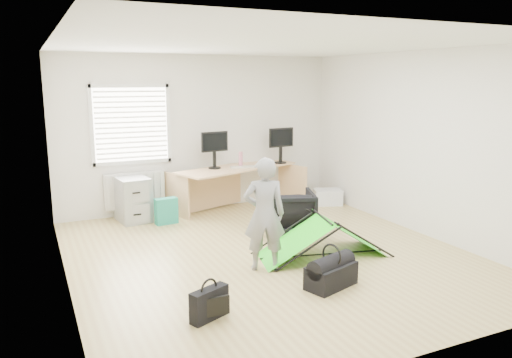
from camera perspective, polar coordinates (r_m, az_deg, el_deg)
name	(u,v)px	position (r m, az deg, el deg)	size (l,w,h in m)	color
ground	(269,254)	(6.69, 1.46, -8.62)	(5.50, 5.50, 0.00)	tan
back_wall	(200,133)	(8.89, -6.43, 5.23)	(5.00, 0.02, 2.70)	silver
window	(131,125)	(8.53, -14.08, 6.06)	(1.20, 0.06, 1.20)	silver
radiator	(135,190)	(8.65, -13.68, -1.23)	(1.00, 0.12, 0.60)	silver
desk	(237,188)	(8.85, -2.14, -1.07)	(2.26, 0.72, 0.77)	tan
filing_cabinet	(133,199)	(8.38, -13.91, -2.25)	(0.47, 0.62, 0.72)	#9D9FA2
monitor_left	(214,155)	(8.61, -4.78, 2.74)	(0.49, 0.11, 0.47)	black
monitor_right	(281,150)	(9.14, 2.83, 3.29)	(0.50, 0.11, 0.48)	black
keyboard	(244,167)	(8.71, -1.37, 1.39)	(0.47, 0.16, 0.02)	beige
thermos	(241,159)	(8.84, -1.76, 2.30)	(0.07, 0.07, 0.26)	#CB7289
office_chair	(289,213)	(7.44, 3.80, -3.87)	(0.72, 0.74, 0.67)	black
person	(264,214)	(6.00, 0.96, -4.04)	(0.51, 0.33, 1.39)	gray
kite	(322,237)	(6.63, 7.59, -6.53)	(1.68, 0.74, 0.52)	#1ED914
storage_crate	(328,197)	(9.35, 8.20, -2.04)	(0.50, 0.35, 0.28)	silver
tote_bag	(166,211)	(8.13, -10.22, -3.63)	(0.35, 0.15, 0.42)	#1D8970
laptop_bag	(209,304)	(4.98, -5.37, -14.02)	(0.41, 0.12, 0.31)	black
white_box	(201,310)	(5.12, -6.31, -14.62)	(0.10, 0.10, 0.10)	silver
duffel_bag	(331,276)	(5.73, 8.57, -10.86)	(0.60, 0.31, 0.26)	black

